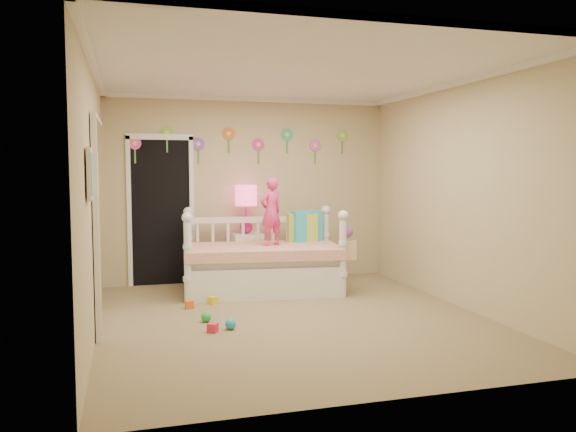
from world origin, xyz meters
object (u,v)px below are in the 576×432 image
object	(u,v)px
table_lamp	(246,201)
nightstand	(246,258)
child	(271,212)
daybed	(262,250)

from	to	relation	value
table_lamp	nightstand	bearing A→B (deg)	0.00
nightstand	child	bearing A→B (deg)	-82.44
daybed	child	xyz separation A→B (m)	(0.11, -0.01, 0.50)
child	table_lamp	bearing A→B (deg)	-97.24
child	table_lamp	world-z (taller)	child
daybed	child	size ratio (longest dim) A/B	2.29
nightstand	daybed	bearing A→B (deg)	-91.61
table_lamp	daybed	bearing A→B (deg)	-83.60
nightstand	table_lamp	distance (m)	0.80
daybed	nightstand	distance (m)	0.71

